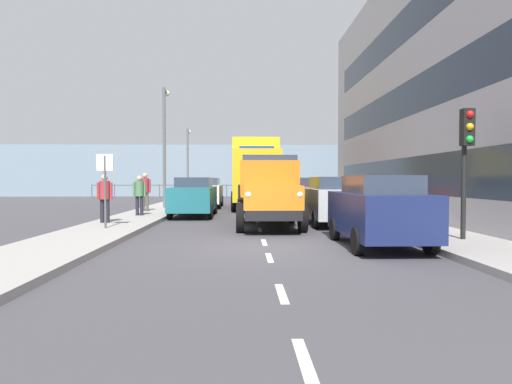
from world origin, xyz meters
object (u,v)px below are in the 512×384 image
(lorry_cargo_yellow, at_px, (255,172))
(pedestrian_in_dark_coat, at_px, (145,188))
(lamp_post_far, at_px, (188,156))
(street_sign, at_px, (105,178))
(car_white_oppositeside_1, at_px, (206,192))
(car_silver_kerbside_1, at_px, (333,200))
(pedestrian_strolling, at_px, (139,192))
(lamp_post_promenade, at_px, (165,136))
(car_teal_oppositeside_0, at_px, (194,196))
(pedestrian_near_railing, at_px, (105,194))
(car_navy_kerbside_near, at_px, (378,210))
(traffic_light_near, at_px, (466,145))
(truck_vintage_orange, at_px, (269,193))
(car_red_kerbside_2, at_px, (308,194))

(lorry_cargo_yellow, distance_m, pedestrian_in_dark_coat, 6.77)
(lamp_post_far, bearing_deg, street_sign, 90.45)
(car_white_oppositeside_1, bearing_deg, lamp_post_far, -76.79)
(car_silver_kerbside_1, relative_size, pedestrian_strolling, 2.61)
(lamp_post_promenade, height_order, street_sign, lamp_post_promenade)
(car_teal_oppositeside_0, height_order, car_white_oppositeside_1, same)
(pedestrian_in_dark_coat, distance_m, street_sign, 7.38)
(car_silver_kerbside_1, bearing_deg, pedestrian_near_railing, 3.96)
(lorry_cargo_yellow, relative_size, pedestrian_in_dark_coat, 4.58)
(lamp_post_promenade, xyz_separation_m, street_sign, (0.07, 9.96, -2.24))
(car_navy_kerbside_near, bearing_deg, lamp_post_far, -72.94)
(pedestrian_near_railing, distance_m, pedestrian_in_dark_coat, 5.68)
(traffic_light_near, bearing_deg, lamp_post_far, -68.28)
(car_teal_oppositeside_0, relative_size, traffic_light_near, 1.46)
(car_navy_kerbside_near, height_order, traffic_light_near, traffic_light_near)
(truck_vintage_orange, height_order, traffic_light_near, traffic_light_near)
(pedestrian_near_railing, bearing_deg, street_sign, 107.72)
(car_red_kerbside_2, height_order, car_white_oppositeside_1, same)
(car_silver_kerbside_1, height_order, lamp_post_promenade, lamp_post_promenade)
(pedestrian_strolling, height_order, traffic_light_near, traffic_light_near)
(pedestrian_strolling, bearing_deg, lamp_post_far, -89.68)
(car_red_kerbside_2, height_order, pedestrian_in_dark_coat, pedestrian_in_dark_coat)
(car_white_oppositeside_1, bearing_deg, pedestrian_in_dark_coat, 64.15)
(car_red_kerbside_2, bearing_deg, pedestrian_strolling, 25.78)
(car_white_oppositeside_1, relative_size, lamp_post_far, 0.84)
(car_navy_kerbside_near, bearing_deg, traffic_light_near, -176.29)
(truck_vintage_orange, bearing_deg, lamp_post_far, -75.67)
(pedestrian_near_railing, bearing_deg, lamp_post_far, -91.04)
(truck_vintage_orange, relative_size, car_red_kerbside_2, 1.36)
(traffic_light_near, bearing_deg, lorry_cargo_yellow, -71.65)
(car_silver_kerbside_1, distance_m, lamp_post_promenade, 11.10)
(lorry_cargo_yellow, bearing_deg, car_silver_kerbside_1, 105.45)
(lorry_cargo_yellow, bearing_deg, street_sign, 66.91)
(truck_vintage_orange, xyz_separation_m, street_sign, (5.07, 1.27, 0.50))
(car_red_kerbside_2, xyz_separation_m, pedestrian_strolling, (7.52, 3.63, 0.21))
(car_navy_kerbside_near, relative_size, pedestrian_strolling, 2.35)
(pedestrian_strolling, bearing_deg, pedestrian_in_dark_coat, -82.63)
(car_teal_oppositeside_0, xyz_separation_m, lamp_post_promenade, (1.96, -3.91, 3.02))
(car_red_kerbside_2, bearing_deg, truck_vintage_orange, 71.56)
(truck_vintage_orange, distance_m, pedestrian_strolling, 6.22)
(truck_vintage_orange, relative_size, pedestrian_near_railing, 3.41)
(truck_vintage_orange, xyz_separation_m, pedestrian_in_dark_coat, (5.48, -6.09, 0.03))
(car_red_kerbside_2, bearing_deg, lorry_cargo_yellow, -50.38)
(car_silver_kerbside_1, height_order, pedestrian_near_railing, pedestrian_near_railing)
(truck_vintage_orange, distance_m, traffic_light_near, 6.32)
(traffic_light_near, relative_size, lamp_post_far, 0.58)
(lorry_cargo_yellow, distance_m, car_white_oppositeside_1, 3.23)
(car_red_kerbside_2, height_order, pedestrian_strolling, pedestrian_strolling)
(car_red_kerbside_2, xyz_separation_m, car_white_oppositeside_1, (5.41, -4.01, 0.00))
(car_navy_kerbside_near, height_order, lamp_post_promenade, lamp_post_promenade)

